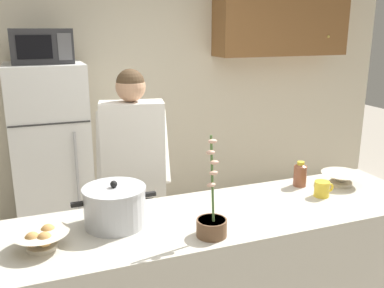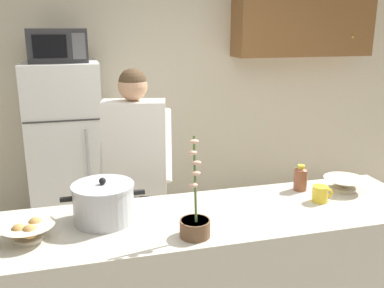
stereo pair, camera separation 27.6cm
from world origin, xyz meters
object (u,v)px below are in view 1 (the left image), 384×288
at_px(coffee_mug, 322,189).
at_px(empty_bowl, 341,178).
at_px(microwave, 42,46).
at_px(bread_bowl, 42,239).
at_px(refrigerator, 52,156).
at_px(person_near_pot, 133,161).
at_px(bottle_near_edge, 300,174).
at_px(cooking_pot, 115,206).
at_px(potted_orchid, 212,222).

xyz_separation_m(coffee_mug, empty_bowl, (0.24, 0.12, -0.00)).
distance_m(microwave, bread_bowl, 2.04).
relative_size(refrigerator, person_near_pot, 0.98).
xyz_separation_m(microwave, empty_bowl, (1.70, -1.70, -0.79)).
bearing_deg(bottle_near_edge, microwave, 131.60).
relative_size(bread_bowl, bottle_near_edge, 1.57).
height_order(person_near_pot, coffee_mug, person_near_pot).
relative_size(cooking_pot, empty_bowl, 1.68).
relative_size(microwave, person_near_pot, 0.29).
bearing_deg(bread_bowl, refrigerator, 85.86).
distance_m(cooking_pot, potted_orchid, 0.51).
relative_size(refrigerator, bread_bowl, 6.33).
relative_size(person_near_pot, cooking_pot, 3.81).
height_order(coffee_mug, bottle_near_edge, bottle_near_edge).
distance_m(coffee_mug, bread_bowl, 1.60).
distance_m(refrigerator, potted_orchid, 2.17).
height_order(coffee_mug, empty_bowl, coffee_mug).
distance_m(microwave, bottle_near_edge, 2.30).
bearing_deg(empty_bowl, bread_bowl, -174.51).
xyz_separation_m(microwave, person_near_pot, (0.49, -1.07, -0.73)).
xyz_separation_m(bread_bowl, empty_bowl, (1.84, 0.18, -0.00)).
distance_m(coffee_mug, bottle_near_edge, 0.20).
height_order(bottle_near_edge, potted_orchid, potted_orchid).
relative_size(cooking_pot, bottle_near_edge, 2.67).
bearing_deg(refrigerator, bread_bowl, -94.14).
distance_m(person_near_pot, bread_bowl, 1.02).
relative_size(person_near_pot, coffee_mug, 12.61).
relative_size(cooking_pot, coffee_mug, 3.31).
xyz_separation_m(refrigerator, empty_bowl, (1.70, -1.73, 0.16)).
height_order(cooking_pot, potted_orchid, potted_orchid).
relative_size(bread_bowl, potted_orchid, 0.51).
bearing_deg(empty_bowl, bottle_near_edge, 163.04).
bearing_deg(person_near_pot, microwave, 114.38).
distance_m(person_near_pot, cooking_pot, 0.73).
relative_size(coffee_mug, bottle_near_edge, 0.80).
distance_m(refrigerator, cooking_pot, 1.80).
xyz_separation_m(microwave, cooking_pot, (0.23, -1.75, -0.73)).
relative_size(refrigerator, bottle_near_edge, 9.94).
height_order(coffee_mug, potted_orchid, potted_orchid).
bearing_deg(refrigerator, bottle_near_edge, -48.78).
height_order(empty_bowl, potted_orchid, potted_orchid).
height_order(microwave, coffee_mug, microwave).
relative_size(person_near_pot, empty_bowl, 6.38).
bearing_deg(bottle_near_edge, potted_orchid, -152.29).
height_order(microwave, cooking_pot, microwave).
xyz_separation_m(person_near_pot, cooking_pot, (-0.26, -0.68, -0.01)).
height_order(refrigerator, bottle_near_edge, refrigerator).
bearing_deg(bottle_near_edge, refrigerator, 131.22).
relative_size(bottle_near_edge, potted_orchid, 0.32).
bearing_deg(bottle_near_edge, person_near_pot, 150.01).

